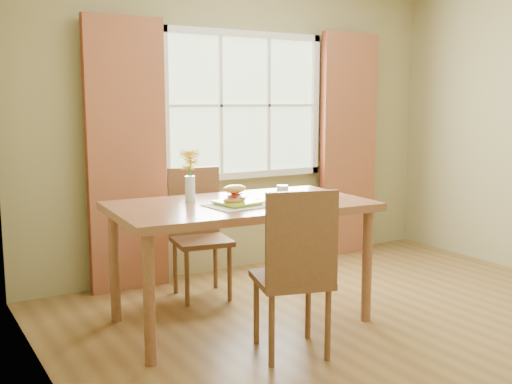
{
  "coord_description": "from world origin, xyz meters",
  "views": [
    {
      "loc": [
        -2.75,
        -2.86,
        1.54
      ],
      "look_at": [
        -0.64,
        0.61,
        0.92
      ],
      "focal_mm": 42.0,
      "sensor_mm": 36.0,
      "label": 1
    }
  ],
  "objects": [
    {
      "name": "water_glass",
      "position": [
        -0.49,
        0.51,
        0.91
      ],
      "size": [
        0.08,
        0.08,
        0.12
      ],
      "color": "silver",
      "rests_on": "dining_table"
    },
    {
      "name": "chair_far",
      "position": [
        -0.72,
        1.37,
        0.56
      ],
      "size": [
        0.48,
        0.48,
        1.02
      ],
      "rotation": [
        0.0,
        0.0,
        -0.15
      ],
      "color": "brown",
      "rests_on": "room"
    },
    {
      "name": "chair_near",
      "position": [
        -0.76,
        -0.04,
        0.57
      ],
      "size": [
        0.54,
        0.54,
        1.04
      ],
      "rotation": [
        0.0,
        0.0,
        -0.29
      ],
      "color": "brown",
      "rests_on": "room"
    },
    {
      "name": "placemat",
      "position": [
        -0.79,
        0.54,
        0.85
      ],
      "size": [
        0.48,
        0.37,
        0.01
      ],
      "primitive_type": "cube",
      "rotation": [
        0.0,
        0.0,
        0.09
      ],
      "color": "beige",
      "rests_on": "dining_table"
    },
    {
      "name": "flower_vase",
      "position": [
        -1.01,
        0.89,
        1.08
      ],
      "size": [
        0.15,
        0.15,
        0.36
      ],
      "color": "silver",
      "rests_on": "dining_table"
    },
    {
      "name": "curtain_left",
      "position": [
        -1.15,
        1.78,
        1.1
      ],
      "size": [
        0.65,
        0.08,
        2.2
      ],
      "primitive_type": "cube",
      "color": "maroon",
      "rests_on": "room"
    },
    {
      "name": "plate",
      "position": [
        -0.81,
        0.57,
        0.86
      ],
      "size": [
        0.3,
        0.3,
        0.01
      ],
      "primitive_type": "cube",
      "rotation": [
        0.0,
        0.0,
        0.17
      ],
      "color": "#AAC631",
      "rests_on": "placemat"
    },
    {
      "name": "window",
      "position": [
        0.0,
        1.87,
        1.5
      ],
      "size": [
        1.62,
        0.06,
        1.32
      ],
      "color": "#A5C393",
      "rests_on": "room"
    },
    {
      "name": "curtain_right",
      "position": [
        1.15,
        1.78,
        1.1
      ],
      "size": [
        0.65,
        0.08,
        2.2
      ],
      "primitive_type": "cube",
      "color": "maroon",
      "rests_on": "room"
    },
    {
      "name": "dining_table",
      "position": [
        -0.74,
        0.66,
        0.76
      ],
      "size": [
        1.81,
        1.1,
        0.85
      ],
      "rotation": [
        0.0,
        0.0,
        -0.07
      ],
      "color": "brown",
      "rests_on": "room"
    },
    {
      "name": "room",
      "position": [
        0.0,
        0.0,
        1.35
      ],
      "size": [
        4.24,
        3.84,
        2.74
      ],
      "color": "brown",
      "rests_on": "ground"
    },
    {
      "name": "croissant_sandwich",
      "position": [
        -0.84,
        0.56,
        0.93
      ],
      "size": [
        0.18,
        0.12,
        0.12
      ],
      "rotation": [
        0.0,
        0.0,
        0.06
      ],
      "color": "#D08E47",
      "rests_on": "plate"
    }
  ]
}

